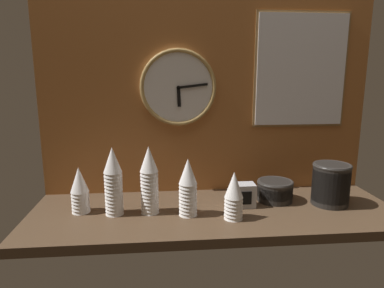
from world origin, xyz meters
The scene contains 12 objects.
ground_plane centered at (0.00, 0.00, -2.00)cm, with size 160.00×56.00×4.00cm, color #4C3826.
wall_tiled_back centered at (0.00, 26.50, 52.50)cm, with size 160.00×3.00×105.00cm.
cup_stack_left centered at (-43.16, -1.59, 14.56)cm, with size 7.72×7.72×29.12cm.
cup_stack_center_left centered at (-28.24, -1.55, 14.56)cm, with size 7.72×7.72×29.12cm.
cup_stack_center_right centered at (6.00, -11.06, 9.99)cm, with size 7.72×7.72×19.97cm.
cup_stack_center centered at (-12.22, -5.54, 12.27)cm, with size 7.72×7.72×24.55cm.
cup_stack_far_left centered at (-57.86, 1.81, 9.99)cm, with size 7.72×7.72×19.97cm.
bowl_stack_far_right centered at (53.18, 0.61, 9.86)cm, with size 16.86×16.86×18.97cm.
bowl_stack_right centered at (29.65, 7.29, 5.24)cm, with size 16.86×16.86×9.72cm.
wall_clock centered at (-14.30, 23.47, 51.95)cm, with size 36.39×2.70×36.39cm.
menu_board centered at (45.79, 24.35, 60.01)cm, with size 46.55×1.32×55.49cm.
napkin_dispenser centered at (13.17, 1.68, 5.25)cm, with size 10.25×7.67×10.49cm.
Camera 1 is at (-23.30, -140.40, 58.92)cm, focal length 32.00 mm.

